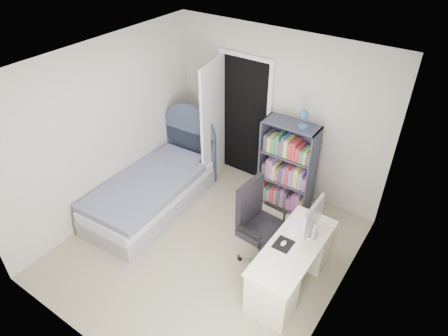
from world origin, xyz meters
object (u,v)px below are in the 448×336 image
Objects in this scene: nightstand at (195,146)px; floor_lamp at (201,144)px; desk at (292,263)px; bookcase at (287,170)px; bed at (154,189)px; office_chair at (258,220)px.

nightstand is 0.34m from floor_lamp.
bookcase is at bearing 120.08° from desk.
floor_lamp reaches higher than bed.
bed is 1.18m from nightstand.
floor_lamp is at bearing -30.42° from nightstand.
office_chair is (-0.56, 0.14, 0.28)m from desk.
nightstand is 0.53× the size of office_chair.
bed is 1.47× the size of floor_lamp.
office_chair is at bearing 165.47° from desk.
nightstand is 0.42× the size of floor_lamp.
desk is at bearing -28.71° from nightstand.
floor_lamp is 1.08× the size of desk.
bed is 1.86m from office_chair.
bookcase is 1.55m from desk.
office_chair reaches higher than desk.
bed is at bearing -145.49° from bookcase.
desk is (2.38, -0.21, 0.07)m from bed.
floor_lamp is at bearing 147.52° from office_chair.
office_chair is at bearing -32.23° from nightstand.
floor_lamp is 2.02m from office_chair.
bookcase is at bearing 99.89° from office_chair.
bed is 3.45× the size of nightstand.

